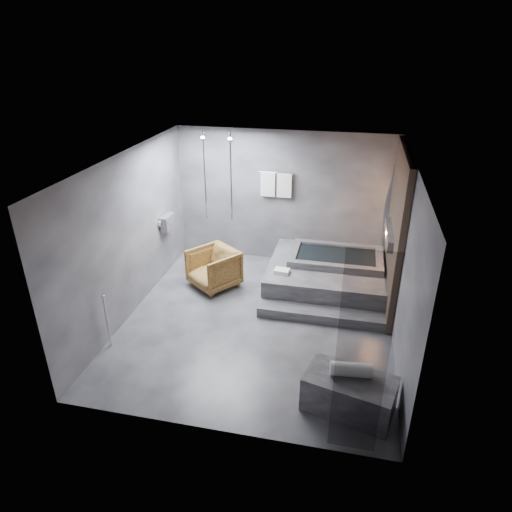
# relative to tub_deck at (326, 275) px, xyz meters

# --- Properties ---
(room) EXTENTS (5.00, 5.04, 2.82)m
(room) POSITION_rel_tub_deck_xyz_m (-0.65, -1.21, 1.48)
(room) COLOR #2F2F32
(room) RESTS_ON ground
(tub_deck) EXTENTS (2.20, 2.00, 0.50)m
(tub_deck) POSITION_rel_tub_deck_xyz_m (0.00, 0.00, 0.00)
(tub_deck) COLOR #353437
(tub_deck) RESTS_ON ground
(tub_step) EXTENTS (2.20, 0.36, 0.18)m
(tub_step) POSITION_rel_tub_deck_xyz_m (0.00, -1.18, -0.16)
(tub_step) COLOR #353437
(tub_step) RESTS_ON ground
(concrete_bench) EXTENTS (1.26, 0.89, 0.51)m
(concrete_bench) POSITION_rel_tub_deck_xyz_m (0.54, -3.23, 0.01)
(concrete_bench) COLOR #2D2D2F
(concrete_bench) RESTS_ON ground
(driftwood_chair) EXTENTS (1.16, 1.16, 0.76)m
(driftwood_chair) POSITION_rel_tub_deck_xyz_m (-2.15, -0.44, 0.13)
(driftwood_chair) COLOR #4B3112
(driftwood_chair) RESTS_ON ground
(rolled_towel) EXTENTS (0.54, 0.24, 0.19)m
(rolled_towel) POSITION_rel_tub_deck_xyz_m (0.53, -3.17, 0.36)
(rolled_towel) COLOR silver
(rolled_towel) RESTS_ON concrete_bench
(deck_towel) EXTENTS (0.28, 0.22, 0.07)m
(deck_towel) POSITION_rel_tub_deck_xyz_m (-0.80, -0.55, 0.29)
(deck_towel) COLOR white
(deck_towel) RESTS_ON tub_deck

